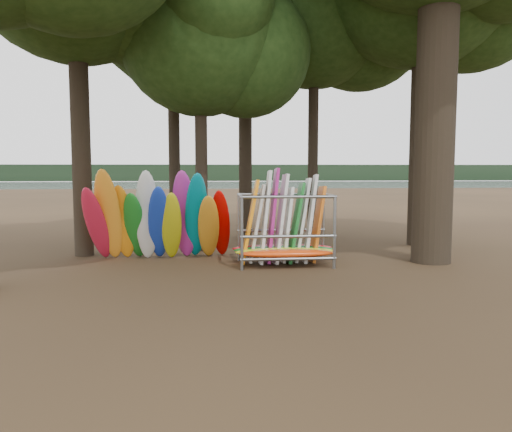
{
  "coord_description": "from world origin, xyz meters",
  "views": [
    {
      "loc": [
        -1.6,
        -13.96,
        2.86
      ],
      "look_at": [
        -0.24,
        1.5,
        1.4
      ],
      "focal_mm": 35.0,
      "sensor_mm": 36.0,
      "label": 1
    }
  ],
  "objects": [
    {
      "name": "oak_5",
      "position": [
        -1.97,
        3.56,
        7.46
      ],
      "size": [
        6.48,
        6.48,
        10.3
      ],
      "color": "black",
      "rests_on": "ground"
    },
    {
      "name": "lake",
      "position": [
        0.0,
        60.0,
        0.0
      ],
      "size": [
        160.0,
        160.0,
        0.0
      ],
      "primitive_type": "plane",
      "color": "gray",
      "rests_on": "ground"
    },
    {
      "name": "far_shore",
      "position": [
        0.0,
        110.0,
        2.0
      ],
      "size": [
        160.0,
        4.0,
        4.0
      ],
      "primitive_type": "cube",
      "color": "black",
      "rests_on": "ground"
    },
    {
      "name": "ground",
      "position": [
        0.0,
        0.0,
        0.0
      ],
      "size": [
        120.0,
        120.0,
        0.0
      ],
      "primitive_type": "plane",
      "color": "#47331E",
      "rests_on": "ground"
    },
    {
      "name": "kayak_row",
      "position": [
        -3.27,
        1.76,
        1.25
      ],
      "size": [
        4.62,
        2.13,
        3.03
      ],
      "color": "red",
      "rests_on": "ground"
    },
    {
      "name": "storage_rack",
      "position": [
        0.55,
        0.74,
        1.0
      ],
      "size": [
        3.13,
        1.54,
        2.91
      ],
      "color": "slate",
      "rests_on": "ground"
    }
  ]
}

